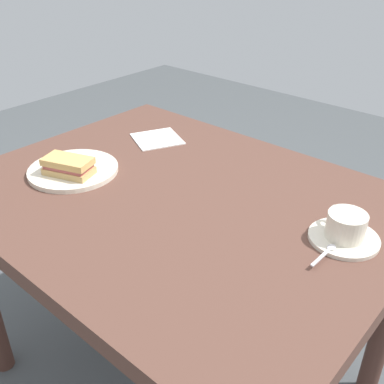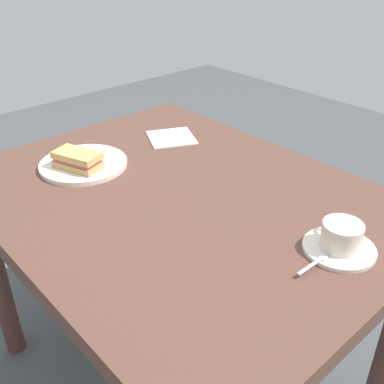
% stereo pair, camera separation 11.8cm
% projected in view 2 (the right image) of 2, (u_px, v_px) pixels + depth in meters
% --- Properties ---
extents(ground_plane, '(6.00, 6.00, 0.00)m').
position_uv_depth(ground_plane, '(181.00, 376.00, 1.61)').
color(ground_plane, '#494D50').
extents(dining_table, '(1.17, 0.90, 0.75)m').
position_uv_depth(dining_table, '(179.00, 222.00, 1.28)').
color(dining_table, brown).
rests_on(dining_table, ground_plane).
extents(sandwich_plate, '(0.26, 0.26, 0.01)m').
position_uv_depth(sandwich_plate, '(83.00, 164.00, 1.37)').
color(sandwich_plate, beige).
rests_on(sandwich_plate, dining_table).
extents(sandwich_front, '(0.15, 0.12, 0.05)m').
position_uv_depth(sandwich_front, '(78.00, 160.00, 1.32)').
color(sandwich_front, tan).
rests_on(sandwich_front, sandwich_plate).
extents(coffee_saucer, '(0.16, 0.16, 0.01)m').
position_uv_depth(coffee_saucer, '(339.00, 249.00, 1.01)').
color(coffee_saucer, beige).
rests_on(coffee_saucer, dining_table).
extents(coffee_cup, '(0.11, 0.09, 0.06)m').
position_uv_depth(coffee_cup, '(341.00, 235.00, 1.00)').
color(coffee_cup, beige).
rests_on(coffee_cup, coffee_saucer).
extents(spoon, '(0.02, 0.10, 0.01)m').
position_uv_depth(spoon, '(318.00, 261.00, 0.96)').
color(spoon, silver).
rests_on(spoon, coffee_saucer).
extents(napkin, '(0.20, 0.20, 0.00)m').
position_uv_depth(napkin, '(171.00, 138.00, 1.56)').
color(napkin, white).
rests_on(napkin, dining_table).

